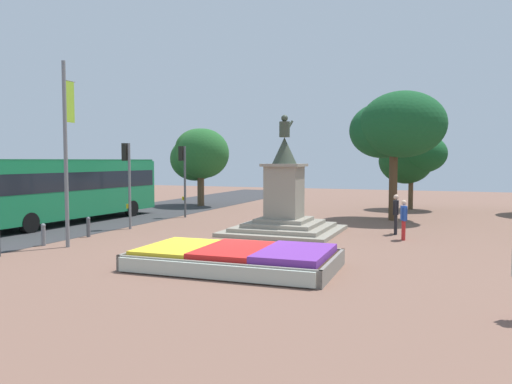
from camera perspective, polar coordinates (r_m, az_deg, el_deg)
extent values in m
plane|color=brown|center=(17.35, -2.54, -6.84)|extent=(77.57, 77.57, 0.00)
cube|color=#333335|center=(23.56, -26.68, -4.43)|extent=(6.58, 67.88, 0.01)
cube|color=#38281C|center=(14.80, -2.48, -7.82)|extent=(5.81, 3.16, 0.43)
cube|color=gray|center=(13.40, -5.03, -8.96)|extent=(5.93, 0.25, 0.47)
cube|color=gray|center=(16.22, -0.38, -6.73)|extent=(5.93, 0.25, 0.47)
cube|color=gray|center=(16.11, -12.20, -6.88)|extent=(0.18, 3.22, 0.47)
cube|color=gray|center=(13.98, 8.79, -8.46)|extent=(0.18, 3.22, 0.47)
cube|color=yellow|center=(15.53, -8.83, -6.26)|extent=(1.91, 2.86, 0.13)
cube|color=red|center=(14.74, -2.48, -6.67)|extent=(1.91, 2.86, 0.17)
cube|color=#72339E|center=(14.15, 4.50, -7.02)|extent=(1.91, 2.86, 0.22)
cube|color=#B2BCAD|center=(13.35, -5.12, -9.00)|extent=(5.64, 0.34, 0.39)
cube|color=gray|center=(21.91, 3.24, -4.43)|extent=(4.68, 4.68, 0.16)
cube|color=gray|center=(21.89, 3.24, -4.01)|extent=(3.83, 3.83, 0.16)
cube|color=gray|center=(21.87, 3.24, -3.59)|extent=(2.99, 2.99, 0.16)
cube|color=gray|center=(21.85, 3.24, -3.17)|extent=(2.14, 2.14, 0.16)
cube|color=gray|center=(21.74, 3.25, -0.02)|extent=(1.43, 1.43, 2.24)
cube|color=gray|center=(21.69, 3.26, 3.09)|extent=(1.68, 1.68, 0.12)
cone|color=#384233|center=(21.70, 3.27, 4.76)|extent=(1.07, 1.07, 1.15)
cylinder|color=#384233|center=(21.73, 3.28, 7.16)|extent=(0.46, 0.46, 0.67)
sphere|color=#384233|center=(21.77, 3.28, 8.42)|extent=(0.29, 0.29, 0.29)
cylinder|color=#384233|center=(21.94, 3.81, 7.47)|extent=(0.30, 0.46, 0.55)
cylinder|color=slate|center=(23.53, -14.25, 0.64)|extent=(0.12, 0.12, 3.93)
cube|color=black|center=(23.63, -14.68, 4.45)|extent=(0.26, 0.30, 0.80)
cylinder|color=red|center=(23.72, -14.94, 5.08)|extent=(0.04, 0.14, 0.14)
cylinder|color=#543E08|center=(23.71, -14.93, 4.44)|extent=(0.04, 0.14, 0.14)
cylinder|color=#0D4211|center=(23.71, -14.92, 3.79)|extent=(0.04, 0.14, 0.14)
cube|color=gold|center=(23.65, -14.40, -1.58)|extent=(0.11, 0.17, 0.20)
cylinder|color=#4C5156|center=(27.75, -8.13, 1.15)|extent=(0.12, 0.12, 3.93)
cube|color=black|center=(27.83, -8.51, 4.37)|extent=(0.24, 0.28, 0.80)
cylinder|color=#4B0808|center=(27.90, -8.76, 4.92)|extent=(0.03, 0.14, 0.14)
cylinder|color=yellow|center=(27.90, -8.75, 4.37)|extent=(0.03, 0.14, 0.14)
cylinder|color=#0D4211|center=(27.89, -8.75, 3.82)|extent=(0.03, 0.14, 0.14)
cube|color=gold|center=(27.85, -8.29, -0.73)|extent=(0.10, 0.16, 0.20)
cylinder|color=slate|center=(19.24, -20.93, 3.98)|extent=(0.14, 0.14, 6.69)
cube|color=#8CBF2D|center=(19.58, -20.49, 9.64)|extent=(0.04, 0.45, 1.49)
cylinder|color=slate|center=(19.68, -20.54, 11.80)|extent=(0.05, 0.59, 0.03)
cube|color=#197A47|center=(26.72, -21.10, 0.34)|extent=(3.07, 11.85, 2.75)
cube|color=black|center=(26.70, -21.12, 1.22)|extent=(3.07, 11.49, 0.88)
cube|color=#146139|center=(26.68, -21.17, 3.40)|extent=(3.00, 11.61, 0.10)
cylinder|color=black|center=(30.40, -17.57, -1.63)|extent=(0.32, 0.91, 0.90)
cylinder|color=black|center=(28.90, -14.03, -1.83)|extent=(0.32, 0.91, 0.90)
cylinder|color=black|center=(23.75, -24.48, -3.22)|extent=(0.32, 0.91, 0.90)
cylinder|color=black|center=(21.95, 15.66, -3.63)|extent=(0.13, 0.13, 0.85)
cylinder|color=black|center=(22.13, 15.68, -3.58)|extent=(0.13, 0.13, 0.85)
cube|color=black|center=(21.96, 15.70, -1.72)|extent=(0.24, 0.39, 0.60)
cylinder|color=black|center=(21.72, 15.67, -1.85)|extent=(0.09, 0.09, 0.57)
cylinder|color=black|center=(22.20, 15.73, -1.74)|extent=(0.09, 0.09, 0.57)
sphere|color=beige|center=(21.92, 15.72, -0.57)|extent=(0.22, 0.22, 0.22)
cube|color=olive|center=(22.31, 15.72, -2.97)|extent=(0.13, 0.29, 0.22)
cylinder|color=red|center=(20.72, 16.47, -4.16)|extent=(0.13, 0.13, 0.79)
cylinder|color=red|center=(20.54, 16.54, -4.23)|extent=(0.13, 0.13, 0.79)
cube|color=#264CA5|center=(20.55, 16.54, -2.32)|extent=(0.30, 0.42, 0.56)
cylinder|color=#264CA5|center=(20.79, 16.45, -2.33)|extent=(0.09, 0.09, 0.53)
cylinder|color=#264CA5|center=(20.32, 16.63, -2.47)|extent=(0.09, 0.09, 0.53)
sphere|color=beige|center=(20.51, 16.56, -1.17)|extent=(0.20, 0.20, 0.20)
cylinder|color=slate|center=(20.08, -23.12, -4.68)|extent=(0.16, 0.16, 0.70)
sphere|color=slate|center=(20.03, -23.15, -3.56)|extent=(0.17, 0.17, 0.17)
cylinder|color=#4C5156|center=(21.70, -18.61, -3.97)|extent=(0.16, 0.16, 0.70)
sphere|color=#4C5156|center=(21.65, -18.63, -2.93)|extent=(0.17, 0.17, 0.17)
cylinder|color=brown|center=(34.63, -6.33, 0.19)|extent=(0.47, 0.47, 2.16)
ellipsoid|color=#245F29|center=(34.09, -6.11, 4.40)|extent=(3.66, 3.20, 3.37)
ellipsoid|color=#255F27|center=(34.71, -6.47, 4.99)|extent=(3.35, 3.33, 2.71)
ellipsoid|color=#235F29|center=(35.25, -6.97, 3.79)|extent=(3.56, 3.25, 3.07)
cylinder|color=#4C3823|center=(27.14, 15.39, 0.38)|extent=(0.43, 0.43, 3.34)
ellipsoid|color=#174F26|center=(26.96, 16.40, 7.43)|extent=(4.42, 3.79, 3.43)
ellipsoid|color=#1C4E20|center=(27.89, 16.47, 6.95)|extent=(3.65, 3.70, 3.01)
ellipsoid|color=#164E26|center=(27.90, 14.22, 6.83)|extent=(3.49, 3.83, 2.97)
cylinder|color=brown|center=(33.53, 17.26, -0.14)|extent=(0.30, 0.30, 2.07)
ellipsoid|color=#184821|center=(33.41, 16.75, 3.45)|extent=(3.40, 3.25, 2.96)
ellipsoid|color=#164F25|center=(33.28, 18.31, 4.19)|extent=(3.24, 3.52, 2.47)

